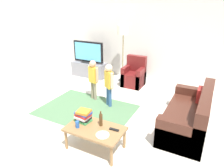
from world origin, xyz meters
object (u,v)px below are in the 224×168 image
(armchair, at_px, (134,76))
(child_near_tv, at_px, (93,76))
(tv, at_px, (88,52))
(coffee_table, at_px, (95,130))
(book_stack, at_px, (83,116))
(floor_lamp, at_px, (123,33))
(tv_remote, at_px, (114,130))
(tv_stand, at_px, (89,69))
(bottle, at_px, (101,120))
(soda_can, at_px, (77,124))
(couch, at_px, (191,117))
(plate, at_px, (103,135))
(child_center, at_px, (109,81))

(armchair, distance_m, child_near_tv, 1.55)
(tv, xyz_separation_m, child_near_tv, (1.08, -1.42, -0.21))
(coffee_table, xyz_separation_m, book_stack, (-0.31, 0.10, 0.16))
(floor_lamp, bearing_deg, armchair, -21.57)
(coffee_table, relative_size, tv_remote, 5.88)
(tv_stand, bearing_deg, book_stack, -58.30)
(tv_stand, relative_size, floor_lamp, 0.67)
(bottle, xyz_separation_m, tv_remote, (0.27, -0.02, -0.11))
(tv, bearing_deg, bottle, -53.27)
(book_stack, bearing_deg, tv, 121.88)
(soda_can, bearing_deg, tv_stand, 120.29)
(armchair, relative_size, floor_lamp, 0.51)
(couch, height_order, soda_can, couch)
(tv_stand, height_order, coffee_table, tv_stand)
(floor_lamp, height_order, soda_can, floor_lamp)
(tv_stand, bearing_deg, couch, -25.85)
(floor_lamp, distance_m, book_stack, 3.40)
(tv_remote, xyz_separation_m, soda_can, (-0.60, -0.22, 0.05))
(child_near_tv, height_order, bottle, child_near_tv)
(tv_stand, distance_m, plate, 4.03)
(couch, bearing_deg, coffee_table, -135.11)
(book_stack, relative_size, bottle, 1.08)
(child_near_tv, distance_m, tv_remote, 2.13)
(floor_lamp, height_order, book_stack, floor_lamp)
(child_near_tv, relative_size, book_stack, 3.50)
(soda_can, bearing_deg, coffee_table, 23.20)
(coffee_table, distance_m, soda_can, 0.32)
(armchair, xyz_separation_m, plate, (0.72, -3.20, 0.13))
(armchair, xyz_separation_m, child_center, (-0.05, -1.54, 0.35))
(tv, distance_m, tv_remote, 3.92)
(bottle, height_order, plate, bottle)
(couch, height_order, bottle, couch)
(couch, xyz_separation_m, armchair, (-1.90, 1.69, 0.01))
(tv_stand, relative_size, soda_can, 10.00)
(child_center, bearing_deg, tv_remote, -58.73)
(bottle, bearing_deg, couch, 43.35)
(tv_stand, xyz_separation_m, tv_remote, (2.49, -3.02, 0.19))
(coffee_table, bearing_deg, couch, 44.89)
(bottle, distance_m, soda_can, 0.41)
(floor_lamp, bearing_deg, tv_remote, -67.62)
(tv_remote, bearing_deg, floor_lamp, 109.83)
(couch, distance_m, child_center, 1.99)
(floor_lamp, bearing_deg, tv_stand, -172.71)
(child_center, relative_size, plate, 4.89)
(tv_stand, bearing_deg, plate, -53.55)
(armchair, height_order, soda_can, armchair)
(tv_stand, distance_m, couch, 3.97)
(tv, bearing_deg, armchair, -0.63)
(coffee_table, bearing_deg, bottle, 67.38)
(tv_stand, height_order, tv, tv)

